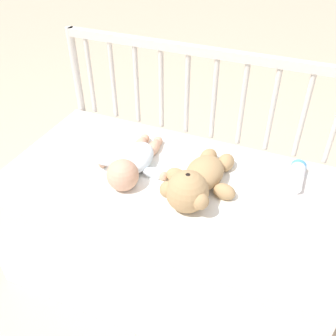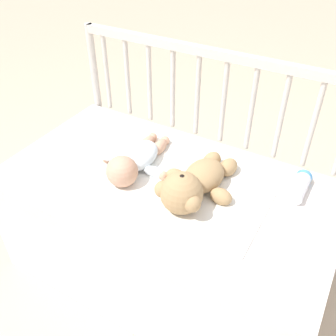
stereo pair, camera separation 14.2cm
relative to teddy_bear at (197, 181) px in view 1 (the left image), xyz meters
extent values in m
plane|color=#C6B293|center=(-0.13, 0.02, -0.59)|extent=(12.00, 12.00, 0.00)
cube|color=white|center=(-0.13, 0.02, -0.32)|extent=(1.30, 0.71, 0.52)
cylinder|color=beige|center=(-0.76, 0.39, -0.12)|extent=(0.04, 0.04, 0.93)
cube|color=beige|center=(-0.13, 0.39, 0.33)|extent=(1.26, 0.03, 0.04)
cylinder|color=beige|center=(-0.68, 0.39, 0.12)|extent=(0.02, 0.02, 0.37)
cylinder|color=beige|center=(-0.56, 0.39, 0.12)|extent=(0.02, 0.02, 0.37)
cylinder|color=beige|center=(-0.44, 0.39, 0.12)|extent=(0.02, 0.02, 0.37)
cylinder|color=beige|center=(-0.31, 0.39, 0.12)|extent=(0.02, 0.02, 0.37)
cylinder|color=beige|center=(-0.19, 0.39, 0.12)|extent=(0.02, 0.02, 0.37)
cylinder|color=beige|center=(-0.07, 0.39, 0.12)|extent=(0.02, 0.02, 0.37)
cylinder|color=beige|center=(0.06, 0.39, 0.12)|extent=(0.02, 0.02, 0.37)
cylinder|color=beige|center=(0.18, 0.39, 0.12)|extent=(0.02, 0.02, 0.37)
cylinder|color=beige|center=(0.30, 0.39, 0.12)|extent=(0.02, 0.02, 0.37)
cylinder|color=beige|center=(0.42, 0.39, 0.12)|extent=(0.02, 0.02, 0.37)
cube|color=white|center=(-0.13, 0.07, -0.06)|extent=(0.79, 0.52, 0.01)
ellipsoid|color=tan|center=(0.01, 0.07, -0.01)|extent=(0.15, 0.20, 0.11)
sphere|color=tan|center=(-0.01, -0.08, 0.01)|extent=(0.15, 0.15, 0.15)
sphere|color=beige|center=(-0.01, -0.08, 0.06)|extent=(0.06, 0.06, 0.06)
sphere|color=black|center=(-0.01, -0.08, 0.08)|extent=(0.02, 0.02, 0.02)
sphere|color=tan|center=(0.05, -0.11, 0.02)|extent=(0.06, 0.06, 0.06)
sphere|color=tan|center=(-0.07, -0.10, 0.02)|extent=(0.06, 0.06, 0.06)
ellipsoid|color=tan|center=(0.10, 0.02, -0.03)|extent=(0.09, 0.07, 0.06)
ellipsoid|color=tan|center=(-0.09, 0.04, -0.03)|extent=(0.09, 0.07, 0.06)
ellipsoid|color=tan|center=(0.06, 0.19, -0.03)|extent=(0.07, 0.10, 0.07)
ellipsoid|color=tan|center=(-0.02, 0.19, -0.03)|extent=(0.07, 0.10, 0.07)
ellipsoid|color=white|center=(-0.28, 0.07, -0.02)|extent=(0.14, 0.21, 0.08)
sphere|color=tan|center=(-0.27, -0.07, 0.00)|extent=(0.12, 0.12, 0.12)
ellipsoid|color=white|center=(-0.18, 0.03, -0.04)|extent=(0.12, 0.05, 0.04)
ellipsoid|color=white|center=(-0.37, -0.03, 0.01)|extent=(0.12, 0.05, 0.04)
sphere|color=tan|center=(-0.15, 0.03, -0.04)|extent=(0.04, 0.04, 0.04)
sphere|color=tan|center=(-0.40, 0.00, -0.04)|extent=(0.04, 0.04, 0.04)
ellipsoid|color=tan|center=(-0.26, 0.18, -0.04)|extent=(0.06, 0.12, 0.05)
ellipsoid|color=tan|center=(-0.32, 0.18, -0.04)|extent=(0.06, 0.12, 0.05)
sphere|color=tan|center=(-0.26, 0.24, -0.04)|extent=(0.04, 0.04, 0.04)
sphere|color=tan|center=(-0.32, 0.23, -0.04)|extent=(0.04, 0.04, 0.04)
cylinder|color=white|center=(0.33, 0.21, -0.03)|extent=(0.06, 0.14, 0.06)
cylinder|color=#4C99D8|center=(0.33, 0.28, -0.03)|extent=(0.06, 0.02, 0.06)
sphere|color=#EAC67F|center=(0.33, 0.30, -0.03)|extent=(0.04, 0.04, 0.04)
camera|label=1|loc=(0.31, -1.00, 0.87)|focal=40.00mm
camera|label=2|loc=(0.43, -0.94, 0.87)|focal=40.00mm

